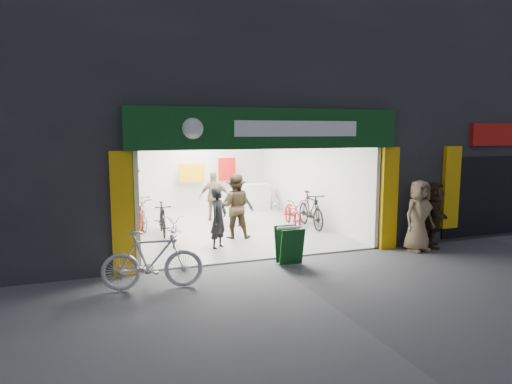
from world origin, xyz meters
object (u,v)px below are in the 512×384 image
parked_bike (152,260)px  bike_right_front (311,210)px  sandwich_board (289,244)px  pedestrian_near (419,216)px  bike_left_front (175,229)px

parked_bike → bike_right_front: bearing=-45.4°
parked_bike → sandwich_board: bearing=-71.0°
parked_bike → sandwich_board: parked_bike is taller
pedestrian_near → parked_bike: bearing=177.0°
bike_left_front → parked_bike: bearing=-95.2°
bike_left_front → pedestrian_near: pedestrian_near is taller
pedestrian_near → sandwich_board: bearing=171.8°
bike_right_front → pedestrian_near: 3.60m
bike_left_front → sandwich_board: bearing=-41.3°
pedestrian_near → bike_left_front: bearing=145.7°
pedestrian_near → sandwich_board: (-3.52, 0.01, -0.43)m
parked_bike → pedestrian_near: 6.66m
bike_right_front → parked_bike: size_ratio=1.00×
bike_left_front → parked_bike: size_ratio=0.84×
pedestrian_near → bike_right_front: bearing=103.7°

